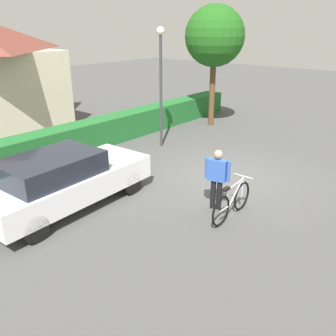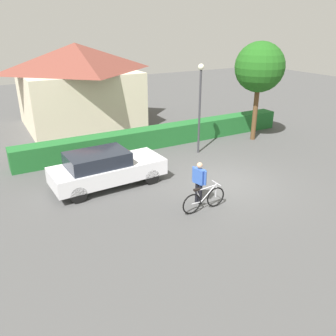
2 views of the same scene
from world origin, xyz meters
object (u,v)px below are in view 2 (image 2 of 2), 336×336
Objects in this scene: parked_car_near at (105,168)px; fire_hydrant at (128,158)px; bicycle at (204,200)px; person_rider at (199,180)px; tree_kerbside at (260,68)px; street_lamp at (200,97)px.

parked_car_near is 5.49× the size of fire_hydrant.
person_rider reaches higher than bicycle.
bicycle is at bearing -104.21° from person_rider.
parked_car_near is 9.74m from tree_kerbside.
tree_kerbside is (9.08, 1.73, 3.07)m from parked_car_near.
fire_hydrant is (-7.57, -0.37, -3.42)m from tree_kerbside.
person_rider is 4.40m from fire_hydrant.
person_rider is at bearing 75.79° from bicycle.
parked_car_near is 2.07m from fire_hydrant.
tree_kerbside reaches higher than street_lamp.
tree_kerbside reaches higher than person_rider.
parked_car_near is at bearing 123.25° from bicycle.
parked_car_near is 4.13m from bicycle.
street_lamp is (5.26, 1.42, 1.99)m from parked_car_near.
tree_kerbside is at bearing 37.20° from bicycle.
street_lamp reaches higher than fire_hydrant.
person_rider is 0.36× the size of street_lamp.
fire_hydrant is at bearing 98.82° from bicycle.
street_lamp is 0.83× the size of tree_kerbside.
tree_kerbside is (6.69, 4.65, 2.94)m from person_rider.
tree_kerbside reaches higher than parked_car_near.
parked_car_near reaches higher than bicycle.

